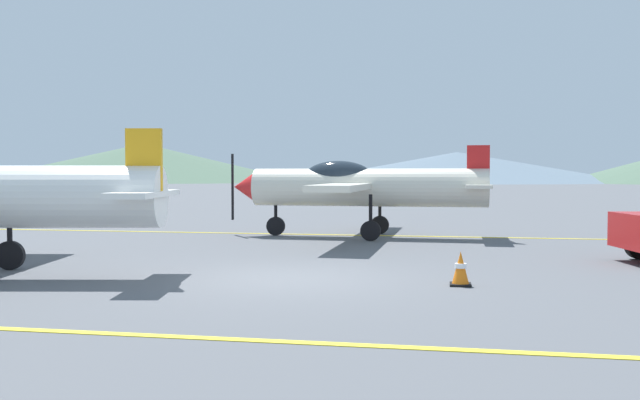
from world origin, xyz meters
The scene contains 7 objects.
ground_plane centered at (0.00, 0.00, 0.00)m, with size 400.00×400.00×0.00m, color #54565B.
apron_line_near centered at (0.00, -4.60, 0.01)m, with size 80.00×0.16×0.01m, color yellow.
apron_line_far centered at (0.00, 8.88, 0.01)m, with size 80.00×0.16×0.01m, color yellow.
airplane_mid centered at (0.23, 8.36, 1.54)m, with size 7.87×9.08×2.73m.
traffic_cone_front centered at (3.10, -0.22, 0.29)m, with size 0.36×0.36×0.59m.
hill_left centered at (-65.67, 134.72, 4.33)m, with size 73.29×73.29×8.66m, color #4C6651.
hill_centerleft centered at (4.69, 143.86, 3.30)m, with size 73.98×73.98×6.60m, color slate.
Camera 1 is at (2.90, -12.14, 1.92)m, focal length 38.64 mm.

